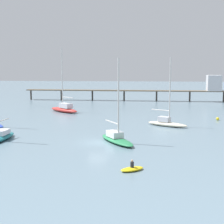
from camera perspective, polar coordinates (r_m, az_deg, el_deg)
name	(u,v)px	position (r m, az deg, el deg)	size (l,w,h in m)	color
ground_plane	(97,142)	(46.73, -2.46, -5.10)	(400.00, 400.00, 0.00)	slate
pier	(175,86)	(103.76, 10.54, 4.23)	(61.07, 4.48, 7.84)	brown
sailboat_teal	(0,136)	(50.24, -18.25, -3.79)	(2.52, 7.92, 11.55)	#1E727A
sailboat_cream	(167,122)	(59.89, 9.15, -1.65)	(7.36, 5.36, 11.81)	beige
sailboat_green	(116,137)	(46.55, 0.76, -4.29)	(6.21, 8.20, 11.44)	#287F4C
sailboat_red	(64,108)	(78.35, -8.00, 0.64)	(8.54, 7.83, 14.60)	red
dinghy_yellow	(132,169)	(34.28, 3.38, -9.45)	(2.73, 2.41, 1.14)	yellow
mooring_buoy_inner	(218,119)	(68.78, 17.27, -1.09)	(0.60, 0.60, 0.60)	yellow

